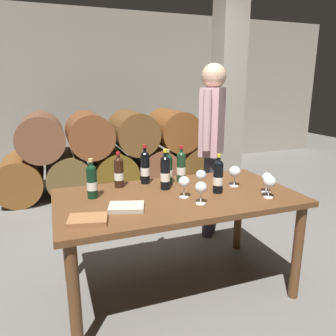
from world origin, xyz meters
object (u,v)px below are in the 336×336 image
(wine_bottle_1, at_px, (119,172))
(wine_bottle_6, at_px, (145,167))
(leather_ledger, at_px, (88,220))
(tasting_notebook, at_px, (126,207))
(sommelier_presenting, at_px, (212,135))
(wine_glass_4, at_px, (201,188))
(wine_bottle_5, at_px, (218,176))
(wine_glass_5, at_px, (184,183))
(wine_bottle_3, at_px, (168,169))
(wine_glass_0, at_px, (269,182))
(wine_bottle_0, at_px, (165,172))
(wine_glass_1, at_px, (201,176))
(wine_bottle_2, at_px, (181,166))
(wine_glass_2, at_px, (267,179))
(wine_bottle_4, at_px, (92,181))
(dining_table, at_px, (177,207))
(wine_glass_3, at_px, (235,172))

(wine_bottle_1, relative_size, wine_bottle_6, 0.88)
(wine_bottle_1, xyz_separation_m, leather_ledger, (-0.30, -0.58, -0.11))
(tasting_notebook, height_order, sommelier_presenting, sommelier_presenting)
(wine_glass_4, bearing_deg, wine_bottle_5, 37.45)
(wine_glass_5, bearing_deg, wine_bottle_3, 89.56)
(wine_glass_4, bearing_deg, wine_glass_0, -6.03)
(tasting_notebook, height_order, leather_ledger, same)
(wine_bottle_0, xyz_separation_m, wine_glass_0, (0.61, -0.42, -0.02))
(wine_glass_1, bearing_deg, wine_bottle_2, 104.41)
(wine_bottle_1, bearing_deg, wine_glass_2, -26.99)
(wine_bottle_4, bearing_deg, wine_glass_4, -29.09)
(leather_ledger, bearing_deg, wine_bottle_3, 50.39)
(dining_table, distance_m, wine_bottle_5, 0.37)
(wine_glass_4, xyz_separation_m, tasting_notebook, (-0.48, 0.08, -0.09))
(dining_table, bearing_deg, wine_glass_2, -15.31)
(dining_table, bearing_deg, wine_bottle_0, 103.59)
(wine_bottle_0, distance_m, wine_glass_2, 0.74)
(wine_bottle_0, relative_size, sommelier_presenting, 0.18)
(wine_bottle_1, distance_m, leather_ledger, 0.67)
(wine_bottle_3, bearing_deg, tasting_notebook, -136.07)
(wine_glass_2, bearing_deg, wine_bottle_3, 143.38)
(wine_glass_5, xyz_separation_m, sommelier_presenting, (0.63, 0.81, 0.18))
(wine_bottle_6, distance_m, wine_glass_0, 0.94)
(dining_table, height_order, wine_bottle_3, wine_bottle_3)
(wine_bottle_4, height_order, tasting_notebook, wine_bottle_4)
(wine_glass_3, relative_size, leather_ledger, 0.73)
(wine_bottle_3, bearing_deg, wine_bottle_1, 172.15)
(dining_table, bearing_deg, wine_glass_5, -69.29)
(wine_bottle_4, relative_size, wine_glass_1, 1.84)
(wine_bottle_5, distance_m, leather_ledger, 0.98)
(wine_bottle_1, relative_size, wine_bottle_5, 0.96)
(tasting_notebook, xyz_separation_m, sommelier_presenting, (1.06, 0.89, 0.27))
(dining_table, bearing_deg, wine_bottle_3, 84.63)
(leather_ledger, bearing_deg, wine_bottle_0, 46.25)
(wine_glass_1, bearing_deg, wine_glass_4, -115.64)
(wine_bottle_3, bearing_deg, wine_bottle_6, 155.16)
(wine_bottle_0, distance_m, sommelier_presenting, 0.92)
(wine_bottle_0, relative_size, wine_bottle_1, 1.12)
(leather_ledger, bearing_deg, wine_glass_4, 15.68)
(wine_bottle_0, relative_size, wine_glass_5, 2.00)
(wine_bottle_4, bearing_deg, wine_glass_3, -5.93)
(wine_bottle_2, height_order, tasting_notebook, wine_bottle_2)
(dining_table, distance_m, wine_bottle_1, 0.53)
(wine_glass_0, bearing_deg, wine_bottle_4, 160.11)
(wine_bottle_1, height_order, wine_glass_2, wine_bottle_1)
(wine_bottle_1, bearing_deg, wine_glass_4, -51.54)
(dining_table, height_order, wine_bottle_0, wine_bottle_0)
(wine_bottle_3, relative_size, tasting_notebook, 1.26)
(leather_ledger, bearing_deg, wine_glass_2, 16.25)
(leather_ledger, bearing_deg, wine_bottle_1, 74.96)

